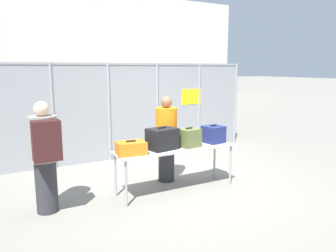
% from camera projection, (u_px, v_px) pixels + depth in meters
% --- Properties ---
extents(ground_plane, '(120.00, 120.00, 0.00)m').
position_uv_depth(ground_plane, '(183.00, 185.00, 6.07)').
color(ground_plane, gray).
extents(fence_section, '(6.29, 0.07, 2.26)m').
position_uv_depth(fence_section, '(135.00, 109.00, 7.84)').
color(fence_section, gray).
rests_on(fence_section, ground_plane).
extents(inspection_table, '(2.17, 0.61, 0.77)m').
position_uv_depth(inspection_table, '(176.00, 151.00, 5.70)').
color(inspection_table, '#B2B2AD').
rests_on(inspection_table, ground_plane).
extents(suitcase_orange, '(0.49, 0.39, 0.23)m').
position_uv_depth(suitcase_orange, '(131.00, 148.00, 5.25)').
color(suitcase_orange, orange).
rests_on(suitcase_orange, inspection_table).
extents(suitcase_black, '(0.54, 0.44, 0.38)m').
position_uv_depth(suitcase_black, '(162.00, 139.00, 5.56)').
color(suitcase_black, black).
rests_on(suitcase_black, inspection_table).
extents(suitcase_olive, '(0.38, 0.35, 0.34)m').
position_uv_depth(suitcase_olive, '(189.00, 138.00, 5.75)').
color(suitcase_olive, '#566033').
rests_on(suitcase_olive, inspection_table).
extents(suitcase_navy, '(0.39, 0.38, 0.33)m').
position_uv_depth(suitcase_navy, '(213.00, 134.00, 6.07)').
color(suitcase_navy, navy).
rests_on(suitcase_navy, inspection_table).
extents(traveler_hooded, '(0.41, 0.64, 1.68)m').
position_uv_depth(traveler_hooded, '(45.00, 153.00, 4.75)').
color(traveler_hooded, '#2D2D33').
rests_on(traveler_hooded, ground_plane).
extents(security_worker_near, '(0.40, 0.40, 1.62)m').
position_uv_depth(security_worker_near, '(166.00, 138.00, 6.17)').
color(security_worker_near, '#2D2D33').
rests_on(security_worker_near, ground_plane).
extents(utility_trailer, '(4.50, 2.37, 0.77)m').
position_uv_depth(utility_trailer, '(137.00, 124.00, 9.94)').
color(utility_trailer, '#B2B2B7').
rests_on(utility_trailer, ground_plane).
extents(distant_hangar, '(16.87, 10.21, 7.21)m').
position_uv_depth(distant_hangar, '(111.00, 51.00, 27.90)').
color(distant_hangar, beige).
rests_on(distant_hangar, ground_plane).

